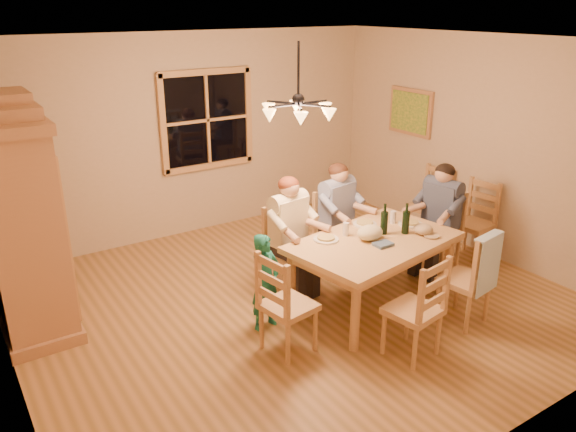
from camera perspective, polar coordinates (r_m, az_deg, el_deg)
floor at (r=6.13m, az=0.91°, el=-8.72°), size 5.50×5.50×0.00m
ceiling at (r=5.34m, az=1.09°, el=17.37°), size 5.50×5.00×0.02m
wall_back at (r=7.71m, az=-9.61°, el=8.02°), size 5.50×0.02×2.70m
wall_right at (r=7.44m, az=18.93°, el=6.72°), size 0.02×5.00×2.70m
window at (r=7.72m, az=-8.22°, el=9.64°), size 1.30×0.06×1.30m
painting at (r=8.13m, az=12.32°, el=10.30°), size 0.06×0.78×0.64m
chandelier at (r=5.41m, az=1.04°, el=10.77°), size 0.77×0.68×0.71m
armoire at (r=5.90m, az=-25.58°, el=-0.75°), size 0.66×1.40×2.30m
dining_table at (r=5.84m, az=8.71°, el=-3.30°), size 1.87×1.32×0.76m
chair_far_left at (r=6.21m, az=0.14°, el=-5.16°), size 0.50×0.49×0.99m
chair_far_right at (r=6.70m, az=4.97°, el=-3.20°), size 0.50×0.49×0.99m
chair_near_left at (r=5.28m, az=12.45°, el=-10.76°), size 0.50×0.49×0.99m
chair_near_right at (r=5.92m, az=17.36°, el=-7.54°), size 0.50×0.49×0.99m
chair_end_left at (r=5.22m, az=0.03°, el=-10.55°), size 0.49×0.50×0.99m
chair_end_right at (r=6.89m, az=14.86°, el=-3.15°), size 0.49×0.50×0.99m
adult_woman at (r=5.99m, az=0.15°, el=-0.53°), size 0.44×0.48×0.87m
adult_plaid_man at (r=6.50m, az=5.12°, el=1.14°), size 0.44×0.48×0.87m
adult_slate_man at (r=6.70m, az=15.28°, el=1.06°), size 0.48×0.44×0.87m
towel at (r=5.67m, az=19.42°, el=-4.61°), size 0.39×0.16×0.58m
wine_bottle_a at (r=5.90m, az=9.76°, el=-0.30°), size 0.08×0.08×0.33m
wine_bottle_b at (r=5.96m, az=11.91°, el=-0.24°), size 0.08×0.08×0.33m
plate_woman at (r=5.73m, az=3.88°, el=-2.38°), size 0.26×0.26×0.02m
plate_plaid at (r=6.16m, az=7.80°, el=-0.81°), size 0.26×0.26×0.02m
plate_slate at (r=6.26m, az=12.30°, el=-0.78°), size 0.26×0.26×0.02m
wine_glass_a at (r=5.84m, az=5.91°, el=-1.34°), size 0.06×0.06×0.14m
wine_glass_b at (r=6.24m, az=10.62°, el=-0.11°), size 0.06×0.06×0.14m
cap at (r=6.02m, az=13.56°, el=-1.30°), size 0.20×0.20×0.11m
napkin at (r=5.67m, az=9.64°, el=-2.84°), size 0.20×0.17×0.03m
cloth_bundle at (r=5.76m, az=8.34°, el=-1.68°), size 0.28×0.22×0.15m
child at (r=5.48m, az=-2.33°, el=-6.71°), size 0.41×0.33×0.98m
chair_spare_front at (r=7.37m, az=18.09°, el=-1.91°), size 0.47×0.49×0.99m
chair_spare_back at (r=7.81m, az=13.97°, el=-0.19°), size 0.47×0.49×0.99m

